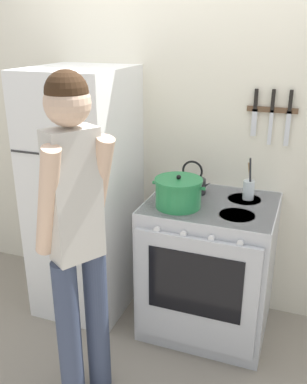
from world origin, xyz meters
TOP-DOWN VIEW (x-y plane):
  - ground_plane at (0.00, 0.00)m, footprint 14.00×14.00m
  - wall_back at (0.00, 0.03)m, footprint 10.00×0.06m
  - refrigerator at (-0.59, -0.34)m, footprint 0.61×0.71m
  - stove_range at (0.30, -0.36)m, footprint 0.80×0.70m
  - dutch_oven_pot at (0.12, -0.46)m, footprint 0.33×0.29m
  - tea_kettle at (0.13, -0.20)m, footprint 0.22×0.18m
  - utensil_jar at (0.50, -0.19)m, footprint 0.07×0.07m
  - person at (-0.19, -1.14)m, footprint 0.41×0.44m
  - wall_knife_strip at (0.58, -0.02)m, footprint 0.31×0.03m

SIDE VIEW (x-z plane):
  - ground_plane at x=0.00m, z-range 0.00..0.00m
  - stove_range at x=0.30m, z-range 0.01..0.92m
  - refrigerator at x=-0.59m, z-range 0.00..1.70m
  - tea_kettle at x=0.13m, z-range 0.87..1.08m
  - utensil_jar at x=0.50m, z-range 0.85..1.12m
  - dutch_oven_pot at x=0.12m, z-range 0.90..1.10m
  - person at x=-0.19m, z-range 0.12..1.89m
  - wall_back at x=0.00m, z-range 0.00..2.55m
  - wall_knife_strip at x=0.58m, z-range 1.29..1.63m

